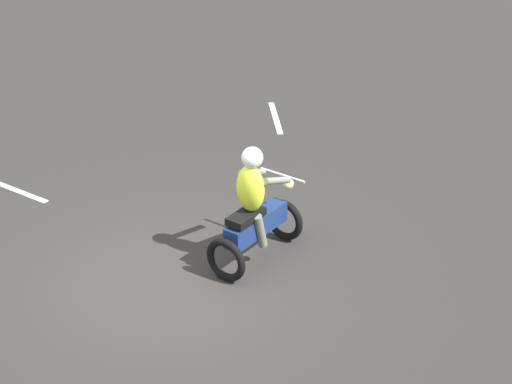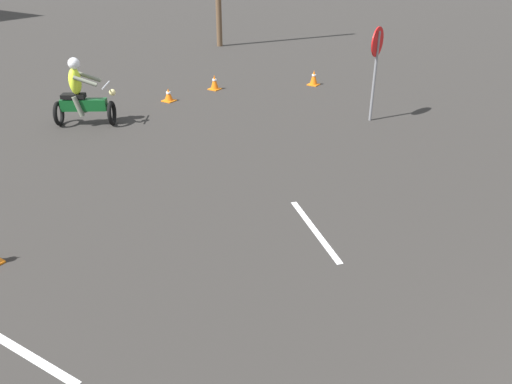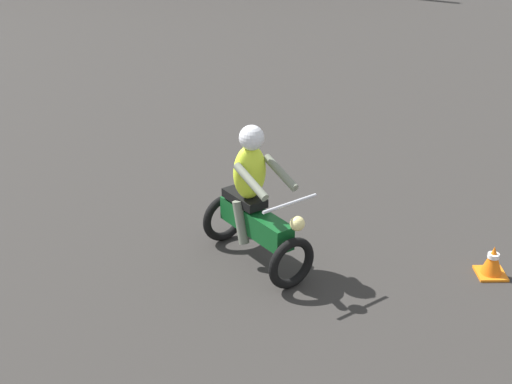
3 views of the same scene
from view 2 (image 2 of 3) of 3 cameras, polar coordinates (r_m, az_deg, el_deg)
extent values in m
torus|color=black|center=(12.95, -16.15, 8.66)|extent=(0.55, 0.43, 0.60)
torus|color=black|center=(13.33, -21.62, 8.34)|extent=(0.55, 0.43, 0.60)
cube|color=#0F4C1E|center=(13.06, -19.07, 9.42)|extent=(0.83, 1.04, 0.28)
cube|color=black|center=(13.07, -20.15, 10.27)|extent=(0.54, 0.61, 0.10)
cylinder|color=silver|center=(12.77, -16.78, 11.62)|extent=(0.59, 0.43, 0.04)
sphere|color=#F2E08C|center=(12.79, -16.10, 10.89)|extent=(0.22, 0.22, 0.16)
ellipsoid|color=#D8F233|center=(12.95, -19.98, 11.82)|extent=(0.49, 0.46, 0.64)
cylinder|color=slate|center=(12.66, -18.95, 11.89)|extent=(0.39, 0.50, 0.27)
cylinder|color=slate|center=(13.04, -18.48, 12.37)|extent=(0.39, 0.50, 0.27)
cylinder|color=slate|center=(12.97, -19.66, 9.20)|extent=(0.24, 0.27, 0.51)
cylinder|color=slate|center=(13.22, -19.33, 9.58)|extent=(0.24, 0.27, 0.51)
sphere|color=silver|center=(12.85, -20.10, 13.63)|extent=(0.39, 0.39, 0.28)
cylinder|color=slate|center=(12.89, 13.38, 12.62)|extent=(0.07, 0.07, 2.20)
cylinder|color=red|center=(12.72, 13.72, 16.34)|extent=(0.70, 0.03, 0.70)
cylinder|color=white|center=(12.73, 13.65, 16.35)|extent=(0.60, 0.01, 0.60)
cube|color=orange|center=(15.68, -4.73, 11.65)|extent=(0.32, 0.32, 0.03)
cone|color=orange|center=(15.62, -4.76, 12.45)|extent=(0.24, 0.24, 0.42)
cylinder|color=white|center=(15.61, -4.77, 12.67)|extent=(0.13, 0.13, 0.05)
cube|color=orange|center=(16.23, 6.58, 12.10)|extent=(0.32, 0.32, 0.03)
cone|color=orange|center=(16.17, 6.63, 12.91)|extent=(0.24, 0.24, 0.44)
cylinder|color=white|center=(16.16, 6.64, 13.13)|extent=(0.13, 0.13, 0.05)
cube|color=orange|center=(14.66, -9.91, 10.25)|extent=(0.32, 0.32, 0.03)
cone|color=orange|center=(14.61, -9.97, 10.93)|extent=(0.24, 0.24, 0.34)
cylinder|color=white|center=(14.59, -9.98, 11.12)|extent=(0.13, 0.13, 0.05)
cube|color=silver|center=(8.03, 6.71, -4.32)|extent=(1.34, 1.55, 0.01)
cube|color=silver|center=(6.39, -24.64, -16.55)|extent=(0.16, 1.64, 0.01)
camera|label=1|loc=(9.67, -38.66, 38.94)|focal=70.00mm
camera|label=3|loc=(7.97, 13.49, 27.62)|focal=50.00mm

